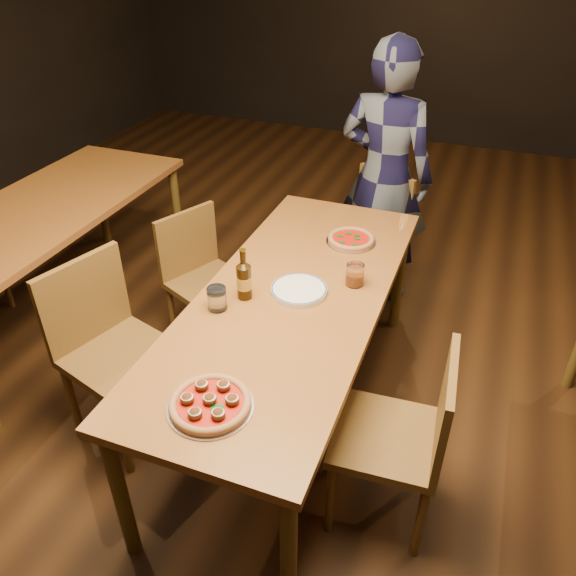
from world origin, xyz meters
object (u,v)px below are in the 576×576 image
(chair_main_e, at_px, (387,436))
(beer_bottle, at_px, (244,281))
(table_main, at_px, (292,308))
(plate_stack, at_px, (299,290))
(table_left, at_px, (40,220))
(diner, at_px, (385,177))
(chair_main_nw, at_px, (121,355))
(water_glass, at_px, (217,298))
(chair_main_sw, at_px, (210,283))
(pizza_margherita, at_px, (351,239))
(amber_glass, at_px, (355,275))
(pizza_meatball, at_px, (210,403))
(chair_end, at_px, (363,239))

(chair_main_e, bearing_deg, beer_bottle, -115.36)
(table_main, relative_size, plate_stack, 7.84)
(table_main, height_order, table_left, same)
(beer_bottle, distance_m, diner, 1.43)
(chair_main_nw, bearing_deg, chair_main_e, -73.88)
(table_main, relative_size, beer_bottle, 8.33)
(table_left, relative_size, plate_stack, 7.84)
(beer_bottle, distance_m, water_glass, 0.15)
(chair_main_nw, relative_size, water_glass, 9.11)
(chair_main_sw, bearing_deg, chair_main_e, -98.34)
(pizza_margherita, distance_m, amber_glass, 0.40)
(chair_main_e, relative_size, plate_stack, 3.51)
(pizza_meatball, xyz_separation_m, amber_glass, (0.26, 0.93, 0.03))
(table_left, relative_size, chair_end, 2.25)
(amber_glass, bearing_deg, table_main, -142.05)
(chair_main_nw, xyz_separation_m, pizza_meatball, (0.68, -0.37, 0.29))
(table_left, distance_m, chair_end, 1.97)
(chair_main_nw, relative_size, chair_main_e, 1.07)
(table_main, xyz_separation_m, chair_main_sw, (-0.64, 0.39, -0.25))
(chair_end, bearing_deg, chair_main_nw, -92.06)
(chair_main_e, distance_m, plate_stack, 0.74)
(chair_end, height_order, diner, diner)
(table_left, height_order, chair_end, chair_end)
(table_left, bearing_deg, diner, 28.79)
(chair_main_nw, relative_size, chair_main_sw, 1.12)
(pizza_meatball, height_order, plate_stack, pizza_meatball)
(pizza_meatball, height_order, pizza_margherita, pizza_meatball)
(table_left, relative_size, pizza_meatball, 6.55)
(chair_main_nw, xyz_separation_m, beer_bottle, (0.51, 0.28, 0.36))
(plate_stack, bearing_deg, pizza_margherita, 80.00)
(pizza_meatball, relative_size, beer_bottle, 1.27)
(chair_main_sw, relative_size, chair_end, 0.96)
(plate_stack, height_order, beer_bottle, beer_bottle)
(chair_end, bearing_deg, pizza_margherita, -59.82)
(table_left, bearing_deg, table_main, -10.01)
(chair_main_sw, relative_size, water_glass, 8.10)
(diner, bearing_deg, plate_stack, 94.75)
(water_glass, relative_size, amber_glass, 1.00)
(water_glass, bearing_deg, pizza_margherita, 63.71)
(plate_stack, relative_size, beer_bottle, 1.06)
(water_glass, bearing_deg, amber_glass, 38.03)
(chair_main_nw, height_order, chair_end, chair_main_nw)
(plate_stack, height_order, amber_glass, amber_glass)
(chair_main_nw, bearing_deg, chair_main_sw, 11.87)
(diner, bearing_deg, chair_main_e, 113.46)
(chair_main_e, xyz_separation_m, water_glass, (-0.82, 0.17, 0.35))
(chair_main_nw, distance_m, chair_main_sw, 0.76)
(chair_main_e, relative_size, pizza_margherita, 3.44)
(pizza_margherita, bearing_deg, chair_main_sw, -166.56)
(chair_main_nw, bearing_deg, pizza_margherita, -24.59)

